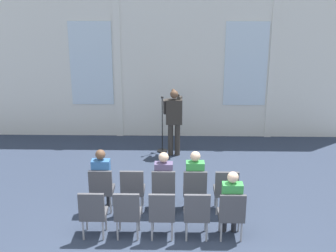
{
  "coord_description": "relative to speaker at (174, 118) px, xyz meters",
  "views": [
    {
      "loc": [
        0.26,
        -6.34,
        4.54
      ],
      "look_at": [
        0.05,
        3.25,
        1.32
      ],
      "focal_mm": 47.84,
      "sensor_mm": 36.0,
      "label": 1
    }
  ],
  "objects": [
    {
      "name": "audience_r0_c0",
      "position": [
        -1.42,
        -2.98,
        -0.3
      ],
      "size": [
        0.36,
        0.39,
        1.32
      ],
      "color": "#2D2D33",
      "rests_on": "ground"
    },
    {
      "name": "speaker",
      "position": [
        0.0,
        0.0,
        0.0
      ],
      "size": [
        0.5,
        0.69,
        1.77
      ],
      "color": "#332D28",
      "rests_on": "ground"
    },
    {
      "name": "chair_r1_c3",
      "position": [
        0.44,
        -4.02,
        -0.5
      ],
      "size": [
        0.46,
        0.44,
        0.94
      ],
      "color": "#99999E",
      "rests_on": "ground"
    },
    {
      "name": "audience_r0_c3",
      "position": [
        0.44,
        -2.98,
        -0.31
      ],
      "size": [
        0.36,
        0.39,
        1.3
      ],
      "color": "#2D2D33",
      "rests_on": "ground"
    },
    {
      "name": "chair_r1_c0",
      "position": [
        -1.42,
        -4.02,
        -0.5
      ],
      "size": [
        0.46,
        0.44,
        0.94
      ],
      "color": "#99999E",
      "rests_on": "ground"
    },
    {
      "name": "audience_r0_c2",
      "position": [
        -0.18,
        -2.98,
        -0.32
      ],
      "size": [
        0.36,
        0.39,
        1.27
      ],
      "color": "#2D2D33",
      "rests_on": "ground"
    },
    {
      "name": "audience_r1_c4",
      "position": [
        1.06,
        -3.94,
        -0.31
      ],
      "size": [
        0.36,
        0.39,
        1.31
      ],
      "color": "#2D2D33",
      "rests_on": "ground"
    },
    {
      "name": "chair_r0_c4",
      "position": [
        1.06,
        -3.06,
        -0.5
      ],
      "size": [
        0.46,
        0.44,
        0.94
      ],
      "color": "#99999E",
      "rests_on": "ground"
    },
    {
      "name": "chair_r1_c4",
      "position": [
        1.06,
        -4.02,
        -0.5
      ],
      "size": [
        0.46,
        0.44,
        0.94
      ],
      "color": "#99999E",
      "rests_on": "ground"
    },
    {
      "name": "rear_partition",
      "position": [
        -0.16,
        1.52,
        1.25
      ],
      "size": [
        10.97,
        0.14,
        4.58
      ],
      "color": "silver",
      "rests_on": "ground"
    },
    {
      "name": "chair_r1_c1",
      "position": [
        -0.8,
        -4.02,
        -0.5
      ],
      "size": [
        0.46,
        0.44,
        0.94
      ],
      "color": "#99999E",
      "rests_on": "ground"
    },
    {
      "name": "chair_r0_c0",
      "position": [
        -1.42,
        -3.06,
        -0.5
      ],
      "size": [
        0.46,
        0.44,
        0.94
      ],
      "color": "#99999E",
      "rests_on": "ground"
    },
    {
      "name": "chair_r1_c2",
      "position": [
        -0.18,
        -4.02,
        -0.5
      ],
      "size": [
        0.46,
        0.44,
        0.94
      ],
      "color": "#99999E",
      "rests_on": "ground"
    },
    {
      "name": "chair_r0_c1",
      "position": [
        -0.8,
        -3.06,
        -0.5
      ],
      "size": [
        0.46,
        0.44,
        0.94
      ],
      "color": "#99999E",
      "rests_on": "ground"
    },
    {
      "name": "chair_r0_c3",
      "position": [
        0.44,
        -3.06,
        -0.5
      ],
      "size": [
        0.46,
        0.44,
        0.94
      ],
      "color": "#99999E",
      "rests_on": "ground"
    },
    {
      "name": "mic_stand",
      "position": [
        -0.31,
        0.23,
        -0.7
      ],
      "size": [
        0.28,
        0.28,
        1.55
      ],
      "color": "black",
      "rests_on": "ground"
    },
    {
      "name": "chair_r0_c2",
      "position": [
        -0.18,
        -3.06,
        -0.5
      ],
      "size": [
        0.46,
        0.44,
        0.94
      ],
      "color": "#99999E",
      "rests_on": "ground"
    }
  ]
}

